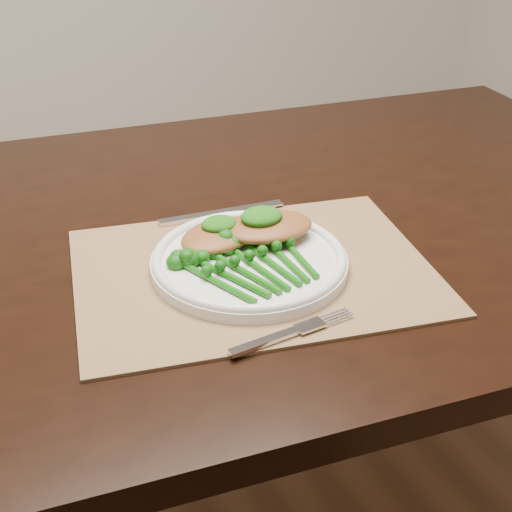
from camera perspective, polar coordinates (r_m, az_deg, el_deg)
name	(u,v)px	position (r m, az deg, el deg)	size (l,w,h in m)	color
dining_table	(209,416)	(1.27, -3.76, -12.67)	(1.68, 1.05, 0.75)	black
placemat	(253,271)	(0.93, -0.22, -1.18)	(0.46, 0.34, 0.00)	olive
dinner_plate	(249,260)	(0.93, -0.55, -0.34)	(0.26, 0.26, 0.02)	white
knife	(210,215)	(1.06, -3.73, 3.32)	(0.19, 0.03, 0.01)	silver
fork	(300,329)	(0.82, 3.55, -5.85)	(0.16, 0.03, 0.00)	silver
chicken_fillet_left	(220,235)	(0.96, -2.89, 1.69)	(0.12, 0.08, 0.02)	brown
chicken_fillet_right	(268,227)	(0.96, 0.97, 2.37)	(0.12, 0.09, 0.02)	brown
pesto_dollop_left	(219,224)	(0.95, -2.97, 2.57)	(0.05, 0.04, 0.02)	#124C0A
pesto_dollop_right	(261,216)	(0.96, 0.44, 3.18)	(0.06, 0.05, 0.02)	#124C0A
broccolini_bundle	(258,267)	(0.90, 0.16, -0.90)	(0.17, 0.18, 0.04)	#0F570B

